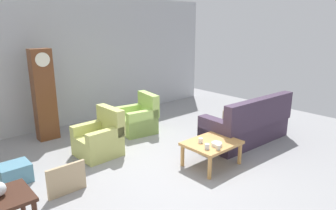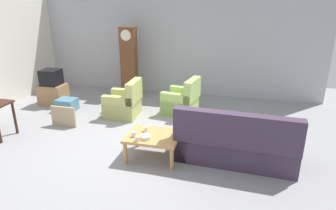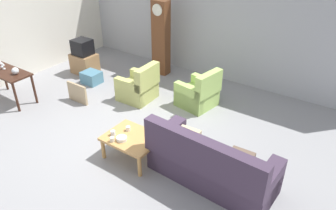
# 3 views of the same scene
# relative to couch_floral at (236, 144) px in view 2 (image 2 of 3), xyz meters

# --- Properties ---
(ground_plane) EXTENTS (10.40, 10.40, 0.00)m
(ground_plane) POSITION_rel_couch_floral_xyz_m (-1.96, 0.21, -0.35)
(ground_plane) COLOR gray
(garage_door_wall) EXTENTS (8.40, 0.16, 3.20)m
(garage_door_wall) POSITION_rel_couch_floral_xyz_m (-1.96, 3.81, 1.25)
(garage_door_wall) COLOR #ADAFB5
(garage_door_wall) RESTS_ON ground_plane
(couch_floral) EXTENTS (2.14, 0.98, 1.04)m
(couch_floral) POSITION_rel_couch_floral_xyz_m (0.00, 0.00, 0.00)
(couch_floral) COLOR #423347
(couch_floral) RESTS_ON ground_plane
(armchair_olive_near) EXTENTS (0.81, 0.78, 0.92)m
(armchair_olive_near) POSITION_rel_couch_floral_xyz_m (-2.75, 1.55, -0.05)
(armchair_olive_near) COLOR #B7BC66
(armchair_olive_near) RESTS_ON ground_plane
(armchair_olive_far) EXTENTS (0.90, 0.88, 0.92)m
(armchair_olive_far) POSITION_rel_couch_floral_xyz_m (-1.41, 2.08, -0.05)
(armchair_olive_far) COLOR #A9CF66
(armchair_olive_far) RESTS_ON ground_plane
(coffee_table_wood) EXTENTS (0.96, 0.76, 0.45)m
(coffee_table_wood) POSITION_rel_couch_floral_xyz_m (-1.46, -0.22, 0.03)
(coffee_table_wood) COLOR tan
(coffee_table_wood) RESTS_ON ground_plane
(grandfather_clock) EXTENTS (0.44, 0.30, 2.02)m
(grandfather_clock) POSITION_rel_couch_floral_xyz_m (-3.20, 3.10, 0.66)
(grandfather_clock) COLOR brown
(grandfather_clock) RESTS_ON ground_plane
(tv_stand_cabinet) EXTENTS (0.68, 0.52, 0.55)m
(tv_stand_cabinet) POSITION_rel_couch_floral_xyz_m (-4.98, 1.88, -0.08)
(tv_stand_cabinet) COLOR #997047
(tv_stand_cabinet) RESTS_ON ground_plane
(tv_crt) EXTENTS (0.48, 0.44, 0.42)m
(tv_crt) POSITION_rel_couch_floral_xyz_m (-4.98, 1.88, 0.41)
(tv_crt) COLOR black
(tv_crt) RESTS_ON tv_stand_cabinet
(framed_picture_leaning) EXTENTS (0.60, 0.05, 0.47)m
(framed_picture_leaning) POSITION_rel_couch_floral_xyz_m (-3.85, 0.61, -0.11)
(framed_picture_leaning) COLOR tan
(framed_picture_leaning) RESTS_ON ground_plane
(storage_box_blue) EXTENTS (0.47, 0.41, 0.32)m
(storage_box_blue) POSITION_rel_couch_floral_xyz_m (-4.34, 1.52, -0.19)
(storage_box_blue) COLOR teal
(storage_box_blue) RESTS_ON ground_plane
(cup_white_porcelain) EXTENTS (0.08, 0.08, 0.09)m
(cup_white_porcelain) POSITION_rel_couch_floral_xyz_m (-1.64, -0.11, 0.14)
(cup_white_porcelain) COLOR white
(cup_white_porcelain) RESTS_ON coffee_table_wood
(cup_blue_rimmed) EXTENTS (0.08, 0.08, 0.09)m
(cup_blue_rimmed) POSITION_rel_couch_floral_xyz_m (-1.77, -0.37, 0.15)
(cup_blue_rimmed) COLOR silver
(cup_blue_rimmed) RESTS_ON coffee_table_wood
(cup_cream_tall) EXTENTS (0.08, 0.08, 0.09)m
(cup_cream_tall) POSITION_rel_couch_floral_xyz_m (-1.65, -0.52, 0.14)
(cup_cream_tall) COLOR beige
(cup_cream_tall) RESTS_ON coffee_table_wood
(bowl_white_stacked) EXTENTS (0.19, 0.19, 0.07)m
(bowl_white_stacked) POSITION_rel_couch_floral_xyz_m (-1.54, -0.40, 0.13)
(bowl_white_stacked) COLOR white
(bowl_white_stacked) RESTS_ON coffee_table_wood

